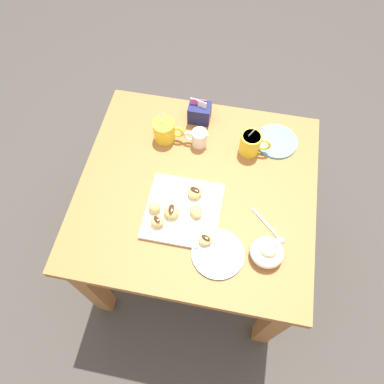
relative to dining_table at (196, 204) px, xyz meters
name	(u,v)px	position (x,y,z in m)	size (l,w,h in m)	color
ground_plane	(195,251)	(0.00, 0.00, -0.57)	(8.00, 8.00, 0.00)	#423D38
dining_table	(196,204)	(0.00, 0.00, 0.00)	(0.89, 0.84, 0.70)	#A36633
pastry_plate_square	(183,211)	(-0.03, -0.11, 0.14)	(0.26, 0.26, 0.02)	white
coffee_mug_yellow_left	(165,130)	(-0.17, 0.21, 0.18)	(0.12, 0.09, 0.13)	yellow
coffee_mug_yellow_right	(251,143)	(0.17, 0.21, 0.18)	(0.12, 0.08, 0.14)	yellow
cream_pitcher_white	(199,138)	(-0.03, 0.20, 0.17)	(0.10, 0.06, 0.07)	white
sugar_caddy	(199,112)	(-0.05, 0.33, 0.17)	(0.09, 0.07, 0.11)	#191E51
ice_cream_bowl	(267,252)	(0.28, -0.22, 0.17)	(0.11, 0.11, 0.08)	white
saucer_sky_left	(276,141)	(0.27, 0.27, 0.14)	(0.17, 0.17, 0.01)	#66A8DB
saucer_sky_right	(218,254)	(0.12, -0.24, 0.14)	(0.18, 0.18, 0.01)	#66A8DB
loose_spoon_near_saucer	(271,230)	(0.29, -0.12, 0.14)	(0.13, 0.12, 0.01)	silver
beignet_0	(157,222)	(-0.11, -0.18, 0.17)	(0.04, 0.05, 0.04)	#E5B260
chocolate_drizzle_0	(157,219)	(-0.11, -0.18, 0.19)	(0.03, 0.02, 0.01)	#381E11
beignet_1	(206,239)	(0.07, -0.21, 0.16)	(0.05, 0.05, 0.03)	#E5B260
chocolate_drizzle_1	(206,238)	(0.07, -0.21, 0.18)	(0.03, 0.02, 0.01)	#381E11
beignet_2	(195,192)	(0.00, -0.04, 0.17)	(0.05, 0.06, 0.04)	#E5B260
chocolate_drizzle_2	(195,190)	(0.00, -0.04, 0.19)	(0.04, 0.02, 0.01)	#381E11
beignet_3	(196,211)	(0.02, -0.11, 0.17)	(0.05, 0.04, 0.03)	#E5B260
beignet_4	(154,207)	(-0.13, -0.13, 0.17)	(0.04, 0.04, 0.04)	#E5B260
beignet_5	(172,212)	(-0.07, -0.13, 0.17)	(0.06, 0.05, 0.04)	#E5B260
chocolate_drizzle_5	(171,209)	(-0.07, -0.13, 0.19)	(0.04, 0.02, 0.01)	#381E11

